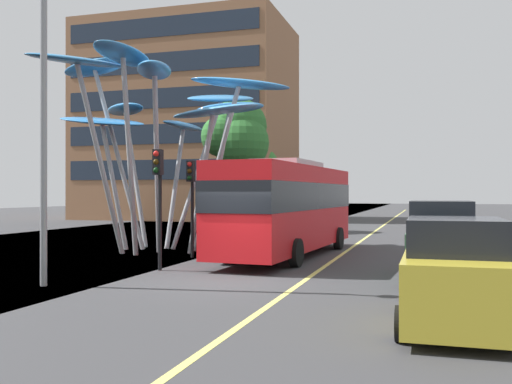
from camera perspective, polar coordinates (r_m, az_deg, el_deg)
ground at (r=16.53m, az=-5.94°, el=-8.84°), size 120.00×240.00×0.10m
red_bus at (r=22.44m, az=3.22°, el=-1.21°), size 3.22×11.27×3.71m
leaf_sculpture at (r=25.33m, az=-8.98°, el=8.47°), size 11.17×10.69×8.71m
traffic_light_kerb_near at (r=18.49m, az=-9.60°, el=0.87°), size 0.28×0.42×3.84m
traffic_light_kerb_far at (r=21.98m, az=-6.41°, el=0.45°), size 0.28×0.42×3.69m
traffic_light_island_mid at (r=28.92m, az=0.62°, el=-0.24°), size 0.28×0.42×3.28m
car_parked_near at (r=11.19m, az=19.10°, el=-7.87°), size 2.00×4.01×2.01m
car_parked_mid at (r=16.96m, az=17.80°, el=-4.88°), size 1.98×4.58×2.25m
street_lamp at (r=16.33m, az=-19.45°, el=9.54°), size 1.41×0.44×8.29m
tree_pavement_near at (r=36.99m, az=-1.92°, el=5.63°), size 4.21×4.20×8.58m
tree_pavement_far at (r=49.80m, az=-0.01°, el=2.10°), size 4.14×5.01×6.42m
backdrop_building at (r=56.53m, az=-6.65°, el=6.83°), size 19.04×12.44×18.54m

